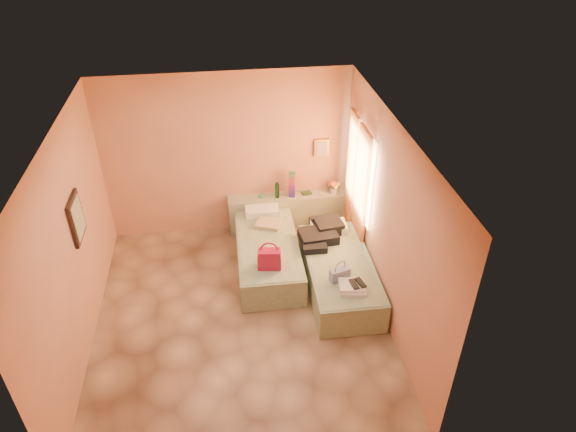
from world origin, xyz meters
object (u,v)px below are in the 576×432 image
at_px(bed_right, 339,275).
at_px(headboard_ledge, 288,211).
at_px(water_bottle, 277,190).
at_px(blue_handbag, 340,274).
at_px(bed_left, 268,254).
at_px(green_book, 307,193).
at_px(flower_vase, 334,186).
at_px(magenta_handbag, 269,258).
at_px(towel_stack, 353,287).

bearing_deg(bed_right, headboard_ledge, 108.03).
distance_m(bed_right, water_bottle, 1.90).
height_order(water_bottle, blue_handbag, water_bottle).
height_order(bed_left, bed_right, same).
bearing_deg(green_book, water_bottle, 173.36).
height_order(headboard_ledge, water_bottle, water_bottle).
bearing_deg(flower_vase, headboard_ledge, 177.31).
bearing_deg(headboard_ledge, green_book, 3.12).
height_order(bed_right, green_book, green_book).
bearing_deg(bed_right, green_book, 97.49).
xyz_separation_m(headboard_ledge, green_book, (0.33, 0.02, 0.34)).
xyz_separation_m(magenta_handbag, blue_handbag, (0.94, -0.40, -0.07)).
xyz_separation_m(flower_vase, blue_handbag, (-0.36, -2.04, -0.20)).
distance_m(bed_left, magenta_handbag, 0.75).
relative_size(headboard_ledge, magenta_handbag, 6.14).
relative_size(bed_left, bed_right, 1.00).
bearing_deg(green_book, headboard_ledge, 171.50).
xyz_separation_m(green_book, towel_stack, (0.23, -2.34, -0.11)).
bearing_deg(towel_stack, blue_handbag, 117.31).
xyz_separation_m(bed_left, flower_vase, (1.26, 1.01, 0.54)).
height_order(bed_right, flower_vase, flower_vase).
height_order(bed_right, water_bottle, water_bottle).
distance_m(headboard_ledge, magenta_handbag, 1.78).
xyz_separation_m(green_book, magenta_handbag, (-0.83, -1.69, -0.01)).
height_order(headboard_ledge, blue_handbag, blue_handbag).
distance_m(blue_handbag, towel_stack, 0.28).
height_order(flower_vase, magenta_handbag, flower_vase).
xyz_separation_m(bed_left, magenta_handbag, (-0.04, -0.62, 0.41)).
height_order(water_bottle, magenta_handbag, water_bottle).
relative_size(bed_right, water_bottle, 7.38).
relative_size(magenta_handbag, blue_handbag, 1.20).
distance_m(flower_vase, blue_handbag, 2.08).
bearing_deg(water_bottle, bed_left, -105.58).
height_order(bed_right, magenta_handbag, magenta_handbag).
xyz_separation_m(bed_right, blue_handbag, (-0.10, -0.38, 0.34)).
bearing_deg(bed_left, blue_handbag, -47.94).
distance_m(bed_left, blue_handbag, 1.41).
bearing_deg(blue_handbag, water_bottle, 89.97).
relative_size(headboard_ledge, towel_stack, 5.86).
distance_m(green_book, towel_stack, 2.36).
bearing_deg(flower_vase, magenta_handbag, -128.36).
xyz_separation_m(flower_vase, magenta_handbag, (-1.30, -1.64, -0.13)).
xyz_separation_m(bed_left, water_bottle, (0.29, 1.02, 0.54)).
xyz_separation_m(headboard_ledge, blue_handbag, (0.43, -2.08, 0.26)).
height_order(bed_left, water_bottle, water_bottle).
xyz_separation_m(headboard_ledge, water_bottle, (-0.19, -0.03, 0.46)).
xyz_separation_m(bed_right, water_bottle, (-0.71, 1.67, 0.54)).
height_order(flower_vase, blue_handbag, flower_vase).
bearing_deg(magenta_handbag, green_book, 71.80).
xyz_separation_m(bed_left, bed_right, (1.00, -0.65, 0.00)).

